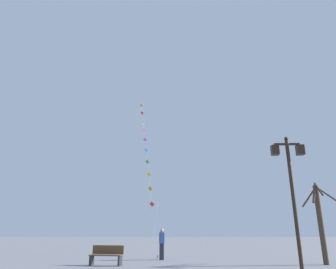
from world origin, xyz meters
TOP-DOWN VIEW (x-y plane):
  - ground_plane at (0.00, 20.00)m, footprint 160.00×160.00m
  - twin_lantern_lamp_post at (3.08, 9.41)m, footprint 1.28×0.28m
  - kite_train at (-4.02, 22.46)m, footprint 2.74×10.15m
  - kite_flyer at (-2.34, 15.94)m, footprint 0.33×0.63m
  - bare_tree at (5.74, 13.45)m, footprint 1.85×1.96m
  - park_bench at (-4.79, 12.78)m, footprint 1.66×0.75m

SIDE VIEW (x-z plane):
  - ground_plane at x=0.00m, z-range 0.00..0.00m
  - park_bench at x=-4.79m, z-range 0.01..0.90m
  - kite_flyer at x=-2.34m, z-range 0.05..1.76m
  - bare_tree at x=5.74m, z-range 0.19..4.12m
  - twin_lantern_lamp_post at x=3.08m, z-range 0.98..6.19m
  - kite_train at x=-4.02m, z-range 0.59..15.03m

